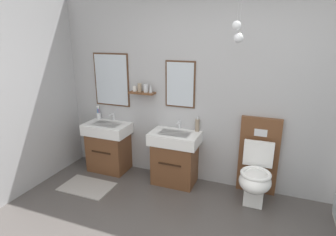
{
  "coord_description": "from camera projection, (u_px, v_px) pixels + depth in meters",
  "views": [
    {
      "loc": [
        0.51,
        -1.48,
        1.95
      ],
      "look_at": [
        -0.67,
        1.56,
        0.96
      ],
      "focal_mm": 29.15,
      "sensor_mm": 36.0,
      "label": 1
    }
  ],
  "objects": [
    {
      "name": "wall_back",
      "position": [
        228.0,
        92.0,
        3.44
      ],
      "size": [
        4.92,
        0.58,
        2.52
      ],
      "color": "#A8A8AA",
      "rests_on": "ground"
    },
    {
      "name": "bath_mat",
      "position": [
        87.0,
        187.0,
        3.66
      ],
      "size": [
        0.68,
        0.44,
        0.01
      ],
      "primitive_type": "cube",
      "color": "#9E9993",
      "rests_on": "ground"
    },
    {
      "name": "vanity_sink_left",
      "position": [
        109.0,
        145.0,
        4.06
      ],
      "size": [
        0.65,
        0.44,
        0.73
      ],
      "color": "brown",
      "rests_on": "ground"
    },
    {
      "name": "tap_on_left_sink",
      "position": [
        113.0,
        116.0,
        4.07
      ],
      "size": [
        0.03,
        0.13,
        0.11
      ],
      "color": "silver",
      "rests_on": "vanity_sink_left"
    },
    {
      "name": "vanity_sink_right",
      "position": [
        175.0,
        156.0,
        3.69
      ],
      "size": [
        0.65,
        0.44,
        0.73
      ],
      "color": "brown",
      "rests_on": "ground"
    },
    {
      "name": "tap_on_right_sink",
      "position": [
        179.0,
        124.0,
        3.71
      ],
      "size": [
        0.03,
        0.13,
        0.11
      ],
      "color": "silver",
      "rests_on": "vanity_sink_right"
    },
    {
      "name": "toilet",
      "position": [
        256.0,
        171.0,
        3.31
      ],
      "size": [
        0.48,
        0.62,
        1.0
      ],
      "color": "brown",
      "rests_on": "ground"
    },
    {
      "name": "toothbrush_cup",
      "position": [
        99.0,
        115.0,
        4.15
      ],
      "size": [
        0.07,
        0.07,
        0.21
      ],
      "color": "silver",
      "rests_on": "vanity_sink_left"
    },
    {
      "name": "soap_dispenser",
      "position": [
        197.0,
        125.0,
        3.61
      ],
      "size": [
        0.06,
        0.06,
        0.2
      ],
      "color": "gray",
      "rests_on": "vanity_sink_right"
    }
  ]
}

